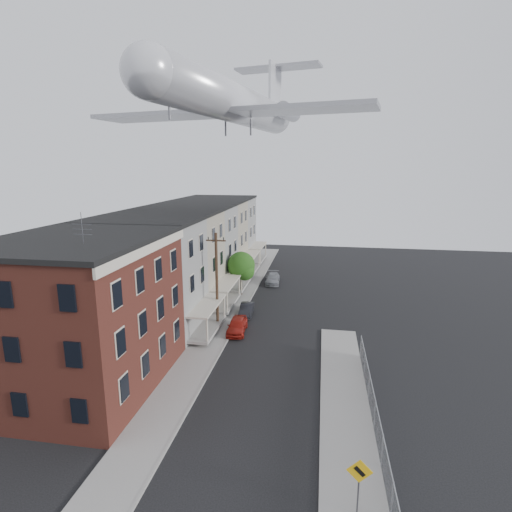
{
  "coord_description": "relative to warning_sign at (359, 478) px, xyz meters",
  "views": [
    {
      "loc": [
        3.69,
        -15.86,
        14.63
      ],
      "look_at": [
        -0.18,
        7.27,
        9.43
      ],
      "focal_mm": 28.0,
      "sensor_mm": 36.0,
      "label": 1
    }
  ],
  "objects": [
    {
      "name": "car_near",
      "position": [
        -9.2,
        18.31,
        -1.21
      ],
      "size": [
        1.82,
        4.06,
        1.35
      ],
      "primitive_type": "imported",
      "rotation": [
        0.0,
        0.0,
        0.06
      ],
      "color": "#9F1D14",
      "rests_on": "ground"
    },
    {
      "name": "car_far",
      "position": [
        -7.98,
        34.51,
        -1.25
      ],
      "size": [
        2.09,
        4.46,
        1.26
      ],
      "primitive_type": "imported",
      "rotation": [
        0.0,
        0.0,
        0.08
      ],
      "color": "gray",
      "rests_on": "ground"
    },
    {
      "name": "corner_building",
      "position": [
        -17.6,
        8.03,
        3.28
      ],
      "size": [
        10.31,
        12.3,
        12.15
      ],
      "color": "#341710",
      "rests_on": "ground"
    },
    {
      "name": "curb_left",
      "position": [
        -9.65,
        25.03,
        -1.81
      ],
      "size": [
        0.15,
        62.0,
        0.14
      ],
      "primitive_type": "cube",
      "color": "gray",
      "rests_on": "ground"
    },
    {
      "name": "street_tree",
      "position": [
        -10.87,
        28.95,
        1.57
      ],
      "size": [
        3.22,
        3.2,
        5.2
      ],
      "color": "black",
      "rests_on": "ground"
    },
    {
      "name": "row_house_c",
      "position": [
        -17.56,
        31.53,
        3.25
      ],
      "size": [
        11.98,
        7.0,
        10.3
      ],
      "color": "slate",
      "rests_on": "ground"
    },
    {
      "name": "sidewalk_right",
      "position": [
        -0.1,
        7.03,
        -1.82
      ],
      "size": [
        3.0,
        26.0,
        0.12
      ],
      "primitive_type": "cube",
      "color": "gray",
      "rests_on": "ground"
    },
    {
      "name": "curb_right",
      "position": [
        -1.55,
        7.03,
        -1.81
      ],
      "size": [
        0.15,
        26.0,
        0.14
      ],
      "primitive_type": "cube",
      "color": "gray",
      "rests_on": "ground"
    },
    {
      "name": "row_house_e",
      "position": [
        -17.56,
        45.53,
        3.25
      ],
      "size": [
        11.98,
        7.0,
        10.3
      ],
      "color": "slate",
      "rests_on": "ground"
    },
    {
      "name": "chainlink_fence",
      "position": [
        1.4,
        6.03,
        -0.89
      ],
      "size": [
        0.06,
        18.06,
        1.9
      ],
      "color": "gray",
      "rests_on": "ground"
    },
    {
      "name": "row_house_a",
      "position": [
        -17.56,
        17.53,
        3.25
      ],
      "size": [
        11.98,
        7.0,
        10.3
      ],
      "color": "slate",
      "rests_on": "ground"
    },
    {
      "name": "airplane",
      "position": [
        -10.48,
        24.79,
        18.78
      ],
      "size": [
        27.21,
        31.09,
        8.94
      ],
      "color": "silver",
      "rests_on": "ground"
    },
    {
      "name": "car_mid",
      "position": [
        -9.2,
        22.81,
        -1.3
      ],
      "size": [
        1.44,
        3.59,
        1.16
      ],
      "primitive_type": "imported",
      "rotation": [
        0.0,
        0.0,
        0.06
      ],
      "color": "black",
      "rests_on": "ground"
    },
    {
      "name": "warning_sign",
      "position": [
        0.0,
        0.0,
        0.0
      ],
      "size": [
        1.1,
        0.11,
        2.8
      ],
      "color": "#515156",
      "rests_on": "ground"
    },
    {
      "name": "ground",
      "position": [
        -5.6,
        1.03,
        -1.88
      ],
      "size": [
        120.0,
        120.0,
        0.0
      ],
      "primitive_type": "plane",
      "color": "black",
      "rests_on": "ground"
    },
    {
      "name": "utility_pole",
      "position": [
        -11.2,
        19.03,
        2.79
      ],
      "size": [
        1.8,
        0.26,
        9.0
      ],
      "color": "black",
      "rests_on": "ground"
    },
    {
      "name": "sidewalk_left",
      "position": [
        -11.1,
        25.03,
        -1.82
      ],
      "size": [
        3.0,
        62.0,
        0.12
      ],
      "primitive_type": "cube",
      "color": "gray",
      "rests_on": "ground"
    },
    {
      "name": "row_house_d",
      "position": [
        -17.56,
        38.53,
        3.25
      ],
      "size": [
        11.98,
        7.0,
        10.3
      ],
      "color": "#6B6555",
      "rests_on": "ground"
    },
    {
      "name": "row_house_b",
      "position": [
        -17.56,
        24.53,
        3.25
      ],
      "size": [
        11.98,
        7.0,
        10.3
      ],
      "color": "#6B6555",
      "rests_on": "ground"
    }
  ]
}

